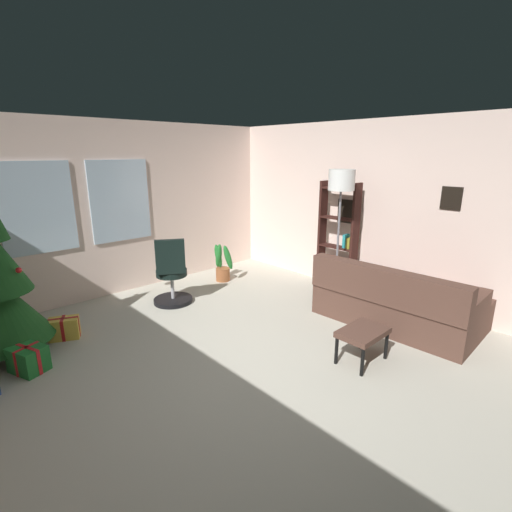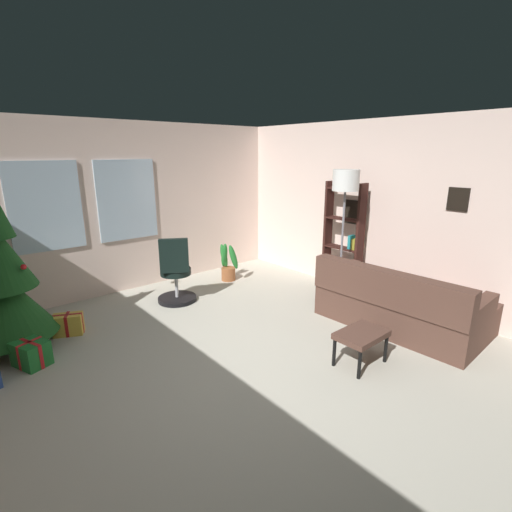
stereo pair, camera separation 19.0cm
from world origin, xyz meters
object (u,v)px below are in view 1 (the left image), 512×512
at_px(footstool, 363,334).
at_px(floor_lamp, 341,191).
at_px(bookshelf, 337,245).
at_px(gift_box_gold, 64,328).
at_px(office_chair, 172,279).
at_px(potted_plant, 222,265).
at_px(couch, 408,303).
at_px(gift_box_green, 28,359).

bearing_deg(footstool, floor_lamp, 45.21).
relative_size(footstool, bookshelf, 0.31).
relative_size(bookshelf, floor_lamp, 0.89).
relative_size(gift_box_gold, office_chair, 0.38).
distance_m(bookshelf, potted_plant, 1.94).
xyz_separation_m(gift_box_gold, bookshelf, (3.70, -1.22, 0.60)).
bearing_deg(gift_box_gold, couch, -37.73).
relative_size(couch, gift_box_gold, 5.19).
bearing_deg(bookshelf, footstool, -137.57).
bearing_deg(office_chair, bookshelf, -29.85).
xyz_separation_m(bookshelf, floor_lamp, (-0.46, -0.32, 0.90)).
relative_size(office_chair, floor_lamp, 0.52).
distance_m(couch, gift_box_gold, 4.22).
distance_m(footstool, gift_box_green, 3.40).
bearing_deg(gift_box_gold, footstool, -51.71).
bearing_deg(floor_lamp, footstool, -134.79).
bearing_deg(gift_box_green, gift_box_gold, 45.15).
relative_size(gift_box_green, office_chair, 0.41).
bearing_deg(potted_plant, gift_box_green, -165.11).
bearing_deg(floor_lamp, office_chair, 137.76).
bearing_deg(potted_plant, bookshelf, -56.02).
height_order(couch, footstool, couch).
height_order(footstool, office_chair, office_chair).
bearing_deg(bookshelf, office_chair, 150.15).
distance_m(office_chair, floor_lamp, 2.66).
bearing_deg(bookshelf, couch, -105.04).
xyz_separation_m(couch, gift_box_gold, (-3.33, 2.58, -0.15)).
relative_size(footstool, floor_lamp, 0.28).
distance_m(footstool, potted_plant, 3.06).
bearing_deg(bookshelf, gift_box_green, 170.03).
relative_size(couch, floor_lamp, 1.02).
xyz_separation_m(footstool, gift_box_gold, (-2.11, 2.67, -0.18)).
distance_m(footstool, bookshelf, 2.19).
xyz_separation_m(couch, bookshelf, (0.37, 1.36, 0.45)).
bearing_deg(office_chair, floor_lamp, -42.24).
bearing_deg(floor_lamp, gift_box_green, 164.20).
distance_m(office_chair, potted_plant, 1.19).
height_order(gift_box_green, potted_plant, potted_plant).
bearing_deg(gift_box_green, couch, -28.75).
relative_size(footstool, gift_box_gold, 1.40).
bearing_deg(bookshelf, potted_plant, 123.98).
bearing_deg(couch, floor_lamp, 95.33).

